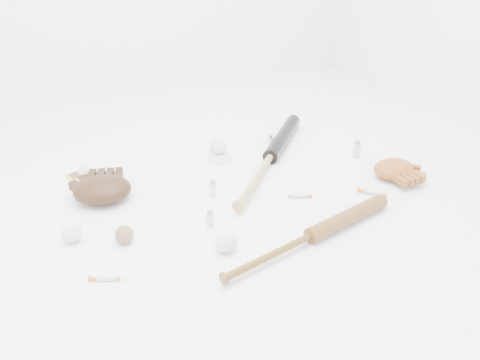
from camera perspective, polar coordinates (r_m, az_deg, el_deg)
name	(u,v)px	position (r m, az deg, el deg)	size (l,w,h in m)	color
bat_dark	(270,156)	(2.22, 3.74, 2.90)	(1.01, 0.07, 0.07)	black
bat_wood	(311,236)	(1.69, 8.66, -6.72)	(0.82, 0.06, 0.06)	brown
glove_dark	(102,189)	(1.99, -16.45, -1.10)	(0.28, 0.28, 0.10)	black
glove_tan	(394,169)	(2.20, 18.28, 1.29)	(0.23, 0.23, 0.08)	brown
trading_card	(76,177)	(2.24, -19.39, 0.38)	(0.07, 0.09, 0.01)	gold
pedestal	(219,158)	(2.24, -2.56, 2.75)	(0.08, 0.08, 0.04)	white
baseball_on_pedestal	(219,146)	(2.22, -2.59, 4.18)	(0.08, 0.08, 0.08)	silver
baseball_left	(72,233)	(1.78, -19.85, -6.06)	(0.07, 0.07, 0.07)	silver
baseball_upper	(86,172)	(2.19, -18.21, 0.93)	(0.07, 0.07, 0.07)	silver
baseball_mid	(226,242)	(1.63, -1.72, -7.51)	(0.08, 0.08, 0.08)	silver
baseball_aged	(124,235)	(1.72, -13.95, -6.47)	(0.07, 0.07, 0.07)	brown
syringe_0	(107,279)	(1.58, -15.88, -11.49)	(0.14, 0.02, 0.02)	#ADBCC6
syringe_1	(298,196)	(1.96, 7.07, -1.95)	(0.14, 0.02, 0.02)	#ADBCC6
syringe_2	(271,148)	(2.38, 3.80, 3.90)	(0.14, 0.02, 0.02)	#ADBCC6
syringe_3	(374,193)	(2.05, 16.04, -1.49)	(0.17, 0.03, 0.02)	#ADBCC6
vial_0	(212,153)	(2.27, -3.48, 3.25)	(0.02, 0.02, 0.06)	#B3BDC4
vial_1	(270,141)	(2.39, 3.73, 4.76)	(0.03, 0.03, 0.07)	#B3BDC4
vial_2	(213,188)	(1.95, -3.37, -0.97)	(0.03, 0.03, 0.07)	#B3BDC4
vial_3	(357,149)	(2.34, 14.03, 3.64)	(0.04, 0.04, 0.09)	#B3BDC4
vial_4	(210,219)	(1.76, -3.70, -4.74)	(0.03, 0.03, 0.07)	#B3BDC4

